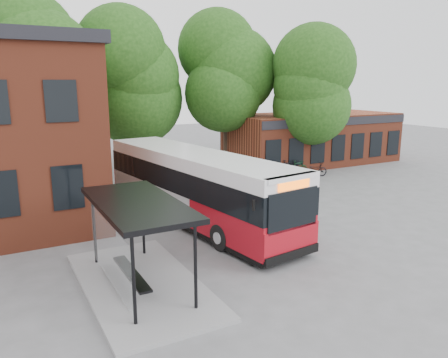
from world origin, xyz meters
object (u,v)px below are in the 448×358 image
bus_shelter (139,244)px  bicycle_4 (284,172)px  bicycle_5 (288,167)px  bicycle_7 (298,168)px  bicycle_3 (281,170)px  bicycle_0 (257,176)px  city_bus (195,187)px  bicycle_6 (314,170)px

bus_shelter → bicycle_4: size_ratio=3.66×
bicycle_5 → bicycle_7: (0.64, -0.28, -0.02)m
bus_shelter → bicycle_3: bus_shelter is taller
bus_shelter → bicycle_0: (11.40, 10.76, -1.00)m
bicycle_3 → bicycle_5: bearing=-41.0°
bicycle_4 → bicycle_5: bearing=-53.9°
bicycle_3 → city_bus: bearing=139.0°
bicycle_6 → bicycle_7: (-0.63, 1.05, 0.02)m
bicycle_3 → bicycle_7: (1.73, 0.41, -0.03)m
bicycle_5 → bicycle_6: size_ratio=0.95×
bicycle_5 → bicycle_0: bearing=122.8°
bicycle_4 → bicycle_7: 1.90m
bicycle_4 → bicycle_5: (1.12, 1.01, 0.04)m
city_bus → bicycle_5: bearing=24.6°
city_bus → bus_shelter: bearing=-137.3°
bicycle_5 → bicycle_3: bearing=136.6°
bicycle_3 → bicycle_7: 1.78m
city_bus → bicycle_7: bearing=21.9°
bicycle_0 → bicycle_4: 2.23m
bicycle_4 → bicycle_7: size_ratio=1.11×
bicycle_5 → bicycle_4: bearing=146.4°
bicycle_3 → bicycle_5: size_ratio=1.03×
bicycle_0 → bicycle_3: bearing=-81.3°
bicycle_3 → bicycle_5: 1.29m
bus_shelter → bicycle_7: (15.38, 11.60, -0.93)m
bus_shelter → bicycle_3: (13.66, 11.19, -0.90)m
bicycle_3 → bicycle_4: size_ratio=0.97×
city_bus → bicycle_5: (10.31, 6.51, -1.13)m
bus_shelter → bicycle_6: 19.20m
bicycle_0 → bicycle_4: size_ratio=0.90×
bicycle_0 → bicycle_5: bearing=-73.6°
bus_shelter → bicycle_6: bus_shelter is taller
city_bus → bicycle_5: size_ratio=7.30×
city_bus → bicycle_7: size_ratio=7.58×
bicycle_7 → bicycle_5: bearing=64.7°
city_bus → bicycle_4: bearing=23.2°
bicycle_3 → bicycle_5: bicycle_3 is taller
city_bus → bicycle_6: bearing=16.4°
bicycle_5 → bus_shelter: bearing=143.1°
bicycle_3 → bicycle_6: 2.45m
bus_shelter → city_bus: city_bus is taller
bicycle_7 → bicycle_6: bearing=-150.5°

